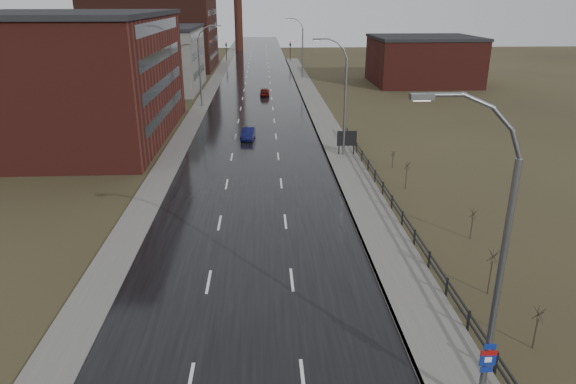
{
  "coord_description": "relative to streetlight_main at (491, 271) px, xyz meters",
  "views": [
    {
      "loc": [
        0.85,
        -12.9,
        14.64
      ],
      "look_at": [
        2.39,
        18.04,
        3.0
      ],
      "focal_mm": 32.0,
      "sensor_mm": 36.0,
      "label": 1
    }
  ],
  "objects": [
    {
      "name": "guardrail",
      "position": [
        1.83,
        16.32,
        -5.35
      ],
      "size": [
        0.1,
        53.05,
        1.1
      ],
      "color": "black",
      "rests_on": "ground"
    },
    {
      "name": "shrub_b",
      "position": [
        4.28,
        3.59,
        -4.95
      ],
      "size": [
        0.5,
        0.53,
        2.09
      ],
      "color": "#382D23",
      "rests_on": "ground"
    },
    {
      "name": "streetlight_main",
      "position": [
        0.0,
        0.0,
        0.0
      ],
      "size": [
        3.91,
        0.29,
        12.11
      ],
      "color": "slate",
      "rests_on": "ground"
    },
    {
      "name": "sidewalk_left",
      "position": [
        -16.67,
        58.0,
        -6.0
      ],
      "size": [
        2.4,
        260.0,
        0.12
      ],
      "primitive_type": "cube",
      "color": "#595651",
      "rests_on": "ground"
    },
    {
      "name": "streetlight_right_mid",
      "position": [
        0.03,
        34.0,
        -0.22
      ],
      "size": [
        3.36,
        0.28,
        11.35
      ],
      "color": "slate",
      "rests_on": "ground"
    },
    {
      "name": "warehouse_near",
      "position": [
        -29.46,
        43.0,
        0.7
      ],
      "size": [
        22.44,
        28.56,
        13.5
      ],
      "color": "#471914",
      "rests_on": "ground"
    },
    {
      "name": "car_near",
      "position": [
        -9.31,
        40.93,
        -5.42
      ],
      "size": [
        1.62,
        3.94,
        1.27
      ],
      "primitive_type": "imported",
      "rotation": [
        0.0,
        0.0,
        -0.07
      ],
      "color": "#0B0D38",
      "rests_on": "ground"
    },
    {
      "name": "warehouse_mid",
      "position": [
        -26.46,
        76.0,
        -0.8
      ],
      "size": [
        16.32,
        20.4,
        10.5
      ],
      "color": "slate",
      "rests_on": "ground"
    },
    {
      "name": "shrub_e",
      "position": [
        4.0,
        24.21,
        -4.79
      ],
      "size": [
        0.56,
        0.6,
        2.38
      ],
      "color": "#382D23",
      "rests_on": "ground"
    },
    {
      "name": "streetlight_left",
      "position": [
        -16.17,
        60.0,
        -0.22
      ],
      "size": [
        3.36,
        0.28,
        11.35
      ],
      "color": "slate",
      "rests_on": "ground"
    },
    {
      "name": "car_far",
      "position": [
        -7.25,
        68.36,
        -5.42
      ],
      "size": [
        1.58,
        3.78,
        1.28
      ],
      "primitive_type": "imported",
      "rotation": [
        0.0,
        0.0,
        3.12
      ],
      "color": "#4C0C0C",
      "rests_on": "ground"
    },
    {
      "name": "streetlight_right_far",
      "position": [
        0.03,
        88.0,
        -0.22
      ],
      "size": [
        3.36,
        0.28,
        11.35
      ],
      "color": "slate",
      "rests_on": "ground"
    },
    {
      "name": "shrub_d",
      "position": [
        5.77,
        14.75,
        -4.96
      ],
      "size": [
        0.5,
        0.52,
        2.08
      ],
      "color": "#382D23",
      "rests_on": "ground"
    },
    {
      "name": "warehouse_far",
      "position": [
        -31.47,
        106.0,
        1.7
      ],
      "size": [
        26.52,
        24.48,
        15.5
      ],
      "color": "#331611",
      "rests_on": "ground"
    },
    {
      "name": "curb_right",
      "position": [
        -1.39,
        33.0,
        -5.97
      ],
      "size": [
        0.16,
        180.0,
        0.18
      ],
      "primitive_type": "cube",
      "color": "slate",
      "rests_on": "ground"
    },
    {
      "name": "shrub_c",
      "position": [
        4.14,
        8.15,
        -4.67
      ],
      "size": [
        0.61,
        0.65,
        2.6
      ],
      "color": "#382D23",
      "rests_on": "ground"
    },
    {
      "name": "sidewalk_right",
      "position": [
        0.13,
        33.0,
        -5.97
      ],
      "size": [
        3.2,
        180.0,
        0.18
      ],
      "primitive_type": "cube",
      "color": "#595651",
      "rests_on": "ground"
    },
    {
      "name": "shrub_f",
      "position": [
        4.29,
        29.88,
        -5.2
      ],
      "size": [
        0.39,
        0.41,
        1.63
      ],
      "color": "#382D23",
      "rests_on": "ground"
    },
    {
      "name": "building_right",
      "position": [
        21.83,
        80.0,
        -1.8
      ],
      "size": [
        18.36,
        16.32,
        8.5
      ],
      "color": "#471914",
      "rests_on": "ground"
    },
    {
      "name": "billboard",
      "position": [
        0.63,
        34.02,
        -4.35
      ],
      "size": [
        1.95,
        0.17,
        2.56
      ],
      "color": "black",
      "rests_on": "ground"
    },
    {
      "name": "road",
      "position": [
        -8.47,
        58.0,
        -6.03
      ],
      "size": [
        14.0,
        300.0,
        0.06
      ],
      "primitive_type": "cube",
      "color": "black",
      "rests_on": "ground"
    },
    {
      "name": "traffic_light_left",
      "position": [
        -16.47,
        118.0,
        -1.46
      ],
      "size": [
        0.58,
        2.73,
        5.3
      ],
      "color": "black",
      "rests_on": "ground"
    },
    {
      "name": "traffic_light_right",
      "position": [
        -0.47,
        118.0,
        -1.46
      ],
      "size": [
        0.58,
        2.73,
        5.3
      ],
      "color": "black",
      "rests_on": "ground"
    }
  ]
}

